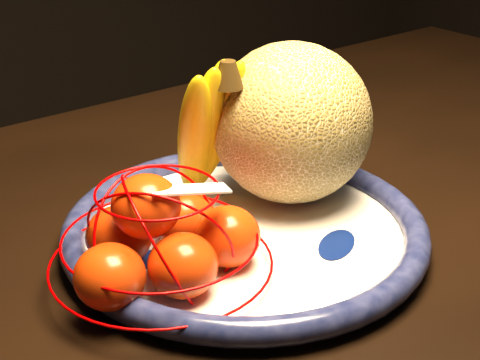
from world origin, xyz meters
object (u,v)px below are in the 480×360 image
mandarin_bag (162,240)px  fruit_bowl (245,230)px  cantaloupe (291,123)px  dining_table (330,244)px  banana_bunch (208,125)px

mandarin_bag → fruit_bowl: bearing=14.7°
fruit_bowl → cantaloupe: cantaloupe is taller
dining_table → fruit_bowl: fruit_bowl is taller
banana_bunch → fruit_bowl: bearing=-100.7°
cantaloupe → banana_bunch: banana_bunch is taller
cantaloupe → dining_table: bearing=8.2°
fruit_bowl → banana_bunch: 0.12m
fruit_bowl → mandarin_bag: size_ratio=1.67×
cantaloupe → mandarin_bag: cantaloupe is taller
cantaloupe → banana_bunch: 0.09m
cantaloupe → mandarin_bag: 0.22m
banana_bunch → dining_table: bearing=-18.6°
banana_bunch → cantaloupe: bearing=-31.9°
fruit_bowl → cantaloupe: (0.09, 0.04, 0.09)m
fruit_bowl → mandarin_bag: bearing=-165.3°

